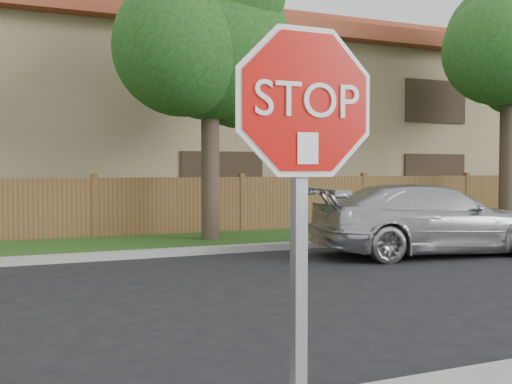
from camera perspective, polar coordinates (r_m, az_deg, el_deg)
name	(u,v)px	position (r m, az deg, el deg)	size (l,w,h in m)	color
far_curb	(118,255)	(12.50, -12.99, -5.89)	(70.00, 0.30, 0.15)	gray
grass_strip	(105,246)	(14.12, -14.17, -5.04)	(70.00, 3.00, 0.12)	#1E4714
fence	(95,210)	(15.62, -15.12, -1.62)	(70.00, 0.12, 1.60)	brown
apartment_building	(70,118)	(21.22, -17.32, 6.73)	(35.20, 9.20, 7.20)	tan
tree_mid	(212,41)	(14.71, -4.17, 14.18)	(4.80, 3.90, 7.35)	#382B21
stop_sign	(303,169)	(2.89, 4.53, 2.15)	(1.01, 0.13, 2.55)	gray
sedan_right	(429,219)	(13.30, 16.19, -2.52)	(2.10, 5.16, 1.50)	#B3B7BA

